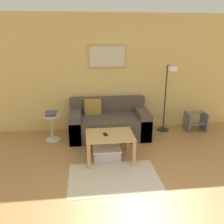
% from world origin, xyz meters
% --- Properties ---
extents(wall_back, '(5.60, 0.09, 2.55)m').
position_xyz_m(wall_back, '(-0.00, 3.44, 1.28)').
color(wall_back, '#D6B76B').
rests_on(wall_back, ground_plane).
extents(area_rug, '(1.38, 0.93, 0.01)m').
position_xyz_m(area_rug, '(-0.34, 1.32, 0.00)').
color(area_rug, '#C1B299').
rests_on(area_rug, ground_plane).
extents(couch, '(1.66, 0.90, 0.78)m').
position_xyz_m(couch, '(-0.25, 2.96, 0.29)').
color(couch, '#4C4238').
rests_on(couch, ground_plane).
extents(coffee_table, '(0.82, 0.65, 0.46)m').
position_xyz_m(coffee_table, '(-0.34, 1.93, 0.37)').
color(coffee_table, tan).
rests_on(coffee_table, ground_plane).
extents(storage_bin, '(0.48, 0.39, 0.22)m').
position_xyz_m(storage_bin, '(-0.40, 1.92, 0.11)').
color(storage_bin, '#B2B2B7').
rests_on(storage_bin, ground_plane).
extents(floor_lamp, '(0.26, 0.55, 1.50)m').
position_xyz_m(floor_lamp, '(1.03, 2.94, 0.95)').
color(floor_lamp, black).
rests_on(floor_lamp, ground_plane).
extents(side_table, '(0.35, 0.35, 0.53)m').
position_xyz_m(side_table, '(-1.44, 2.85, 0.32)').
color(side_table, silver).
rests_on(side_table, ground_plane).
extents(book_stack, '(0.25, 0.20, 0.10)m').
position_xyz_m(book_stack, '(-1.44, 2.86, 0.58)').
color(book_stack, '#B73333').
rests_on(book_stack, side_table).
extents(remote_control, '(0.05, 0.15, 0.02)m').
position_xyz_m(remote_control, '(-0.27, 2.00, 0.47)').
color(remote_control, '#99999E').
rests_on(remote_control, coffee_table).
extents(cell_phone, '(0.09, 0.15, 0.01)m').
position_xyz_m(cell_phone, '(-0.42, 1.94, 0.46)').
color(cell_phone, black).
rests_on(cell_phone, coffee_table).
extents(step_stool, '(0.44, 0.36, 0.42)m').
position_xyz_m(step_stool, '(1.75, 3.02, 0.23)').
color(step_stool, slate).
rests_on(step_stool, ground_plane).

